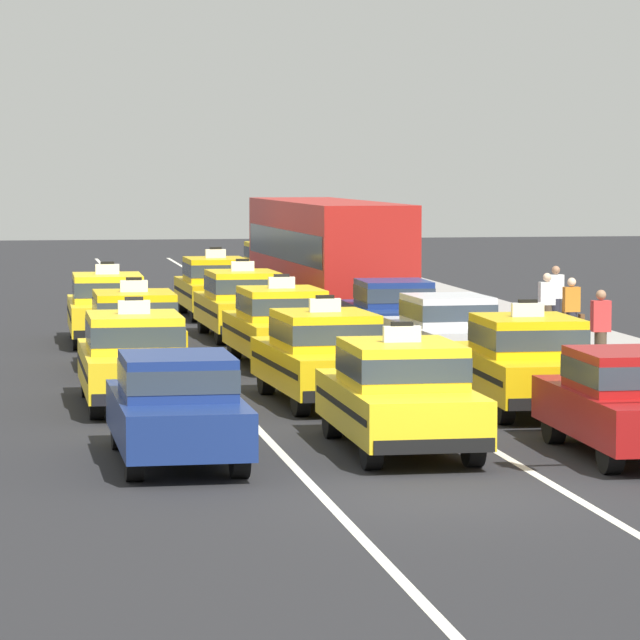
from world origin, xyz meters
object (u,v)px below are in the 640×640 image
Objects in this scene: taxi_right_second at (526,361)px; pedestrian_trailing at (601,332)px; taxi_center_fourth at (242,303)px; taxi_center_fifth at (215,286)px; taxi_left_second at (134,358)px; taxi_left_fourth at (108,307)px; sedan_right_fourth at (393,312)px; sedan_right_nearest at (629,400)px; bus_right_fifth at (327,251)px; sedan_right_third at (447,330)px; taxi_center_nearest at (400,394)px; pedestrian_mid_block at (547,307)px; taxi_center_third at (281,325)px; taxi_center_second at (324,355)px; sedan_left_nearest at (177,405)px; pedestrian_by_storefront at (556,301)px; pedestrian_far_corner at (572,312)px; taxi_left_third at (134,329)px; taxi_right_sixth at (273,266)px.

taxi_right_second is 2.73× the size of pedestrian_trailing.
taxi_center_fourth and taxi_center_fifth have the same top height.
taxi_left_fourth is at bearing 89.16° from taxi_left_second.
taxi_center_fifth is at bearing 108.88° from sedan_right_fourth.
sedan_right_nearest is 0.38× the size of bus_right_fifth.
taxi_center_nearest is at bearing -107.17° from sedan_right_third.
taxi_center_nearest is at bearing -58.34° from taxi_left_second.
taxi_right_second is (-0.12, 5.08, 0.03)m from sedan_right_nearest.
taxi_left_fourth reaches higher than pedestrian_mid_block.
taxi_center_fourth is 6.29m from taxi_center_fifth.
sedan_right_fourth is (3.17, -2.85, -0.03)m from taxi_center_fourth.
taxi_left_fourth is at bearing 109.72° from sedan_right_nearest.
taxi_left_fourth and taxi_center_third have the same top height.
taxi_left_fourth is at bearing -133.08° from bus_right_fifth.
sedan_left_nearest is at bearing -117.52° from taxi_center_second.
taxi_center_third is at bearing -104.18° from bus_right_fifth.
pedestrian_mid_block reaches higher than sedan_left_nearest.
bus_right_fifth reaches higher than pedestrian_trailing.
pedestrian_far_corner is at bearing -98.22° from pedestrian_by_storefront.
taxi_center_second is (3.20, -11.77, 0.00)m from taxi_left_fourth.
pedestrian_far_corner reaches higher than sedan_left_nearest.
taxi_left_third is 9.52m from pedestrian_trailing.
sedan_right_third is at bearing -77.14° from taxi_center_fifth.
taxi_left_second is 6.78m from taxi_center_nearest.
sedan_right_third is (3.21, -14.08, -0.03)m from taxi_center_fifth.
taxi_center_second reaches higher than pedestrian_by_storefront.
taxi_center_nearest is at bearing -89.93° from taxi_center_fifth.
sedan_right_fourth is 18.62m from taxi_right_sixth.
taxi_left_second is 2.70× the size of pedestrian_by_storefront.
bus_right_fifth is at bearing 75.82° from taxi_center_third.
pedestrian_far_corner is (10.42, 7.72, 0.05)m from taxi_left_second.
sedan_right_fourth is (-0.09, 4.94, 0.00)m from sedan_right_third.
taxi_center_fourth reaches higher than sedan_right_nearest.
pedestrian_by_storefront reaches higher than sedan_left_nearest.
taxi_center_fifth is 9.66m from sedan_right_fourth.
taxi_center_fourth reaches higher than pedestrian_by_storefront.
taxi_center_nearest is 15.14m from pedestrian_far_corner.
sedan_left_nearest is at bearing -89.96° from taxi_left_fourth.
taxi_center_fourth is at bearing 90.30° from taxi_center_third.
taxi_left_second is at bearing -109.75° from bus_right_fifth.
sedan_left_nearest is 0.93× the size of taxi_center_third.
bus_right_fifth is at bearing 98.77° from pedestrian_trailing.
taxi_right_sixth reaches higher than pedestrian_mid_block.
taxi_center_second is 28.42m from taxi_right_sixth.
taxi_left_second is at bearing -90.84° from taxi_left_fourth.
bus_right_fifth is (3.11, 24.36, 0.94)m from taxi_center_nearest.
taxi_center_third is at bearing -90.06° from taxi_center_fifth.
taxi_left_fourth and taxi_right_second have the same top height.
sedan_right_nearest is 0.94× the size of taxi_right_sixth.
taxi_left_third is at bearing 89.05° from sedan_left_nearest.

